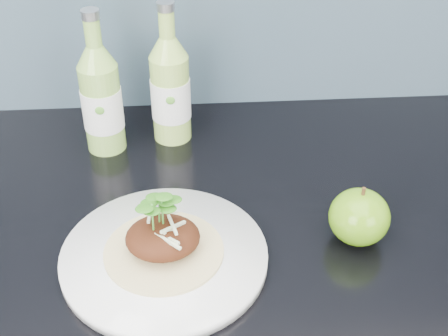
{
  "coord_description": "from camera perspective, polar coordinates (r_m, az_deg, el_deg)",
  "views": [
    {
      "loc": [
        0.02,
        1.01,
        1.46
      ],
      "look_at": [
        0.06,
        1.64,
        1.0
      ],
      "focal_mm": 50.0,
      "sensor_mm": 36.0,
      "label": 1
    }
  ],
  "objects": [
    {
      "name": "cider_bottle_right",
      "position": [
        0.99,
        -4.93,
        7.18
      ],
      "size": [
        0.07,
        0.07,
        0.23
      ],
      "rotation": [
        0.0,
        0.0,
        0.12
      ],
      "color": "#9EC853",
      "rests_on": "kitchen_counter"
    },
    {
      "name": "dinner_plate",
      "position": [
        0.8,
        -5.48,
        -8.09
      ],
      "size": [
        0.27,
        0.27,
        0.02
      ],
      "color": "white",
      "rests_on": "kitchen_counter"
    },
    {
      "name": "cider_bottle_left",
      "position": [
        0.98,
        -11.15,
        6.21
      ],
      "size": [
        0.07,
        0.07,
        0.23
      ],
      "rotation": [
        0.0,
        0.0,
        -0.07
      ],
      "color": "#8ABB4E",
      "rests_on": "kitchen_counter"
    },
    {
      "name": "pork_taco",
      "position": [
        0.78,
        -5.63,
        -6.17
      ],
      "size": [
        0.15,
        0.15,
        0.1
      ],
      "color": "tan",
      "rests_on": "dinner_plate"
    },
    {
      "name": "green_apple",
      "position": [
        0.83,
        12.26,
        -4.39
      ],
      "size": [
        0.1,
        0.1,
        0.09
      ],
      "rotation": [
        0.0,
        0.0,
        0.31
      ],
      "color": "#4F7F0D",
      "rests_on": "kitchen_counter"
    }
  ]
}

